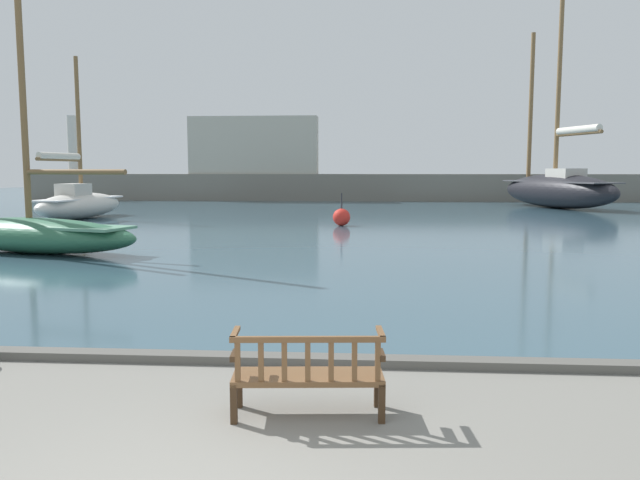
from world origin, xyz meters
TOP-DOWN VIEW (x-y plane):
  - harbor_water at (0.00, 44.00)m, footprint 100.00×80.00m
  - quay_edge_kerb at (0.00, 3.85)m, footprint 40.00×0.30m
  - park_bench at (0.88, 2.07)m, footprint 1.64×0.65m
  - sailboat_centre_channel at (-8.70, 14.08)m, footprint 8.92×3.97m
  - sailboat_distant_harbor at (14.28, 38.41)m, footprint 6.41×11.80m
  - sailboat_nearest_port at (-13.44, 27.30)m, footprint 2.96×7.23m
  - channel_buoy at (0.42, 23.99)m, footprint 0.79×0.79m
  - far_breakwater at (-2.24, 47.58)m, footprint 53.81×2.40m

SIDE VIEW (x-z plane):
  - harbor_water at x=0.00m, z-range 0.00..0.08m
  - quay_edge_kerb at x=0.00m, z-range 0.00..0.12m
  - park_bench at x=0.88m, z-range 0.01..0.93m
  - channel_buoy at x=0.42m, z-range -0.27..1.23m
  - sailboat_centre_channel at x=-8.70m, z-range -4.03..5.63m
  - sailboat_nearest_port at x=-13.44m, z-range -3.25..5.09m
  - sailboat_distant_harbor at x=14.28m, z-range -6.43..9.40m
  - far_breakwater at x=-2.24m, z-range -1.53..5.66m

